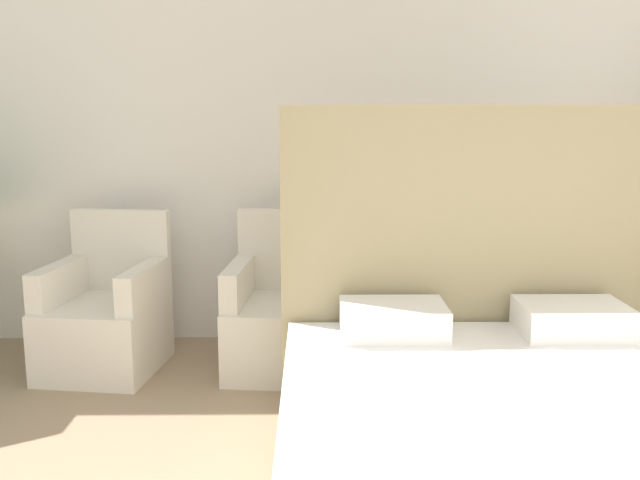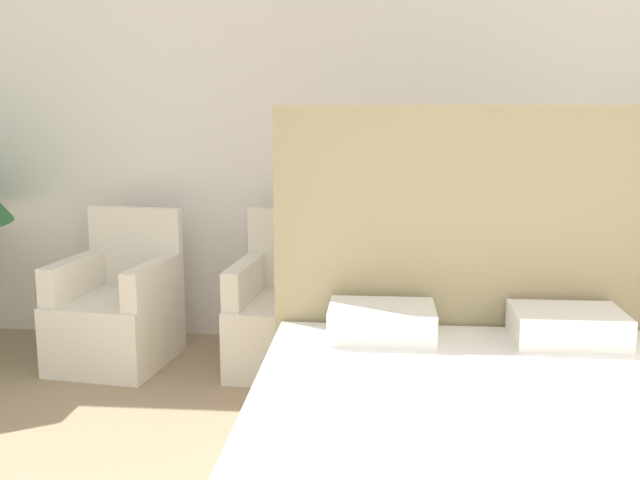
# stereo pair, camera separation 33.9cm
# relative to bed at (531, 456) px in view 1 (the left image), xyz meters

# --- Properties ---
(wall_back) EXTENTS (10.00, 0.06, 2.90)m
(wall_back) POSITION_rel_bed_xyz_m (-1.15, 2.23, 1.16)
(wall_back) COLOR white
(wall_back) RESTS_ON ground_plane
(bed) EXTENTS (1.82, 2.22, 1.50)m
(bed) POSITION_rel_bed_xyz_m (0.00, 0.00, 0.00)
(bed) COLOR #8C7A5B
(bed) RESTS_ON ground_plane
(armchair_near_window_left) EXTENTS (0.68, 0.73, 0.89)m
(armchair_near_window_left) POSITION_rel_bed_xyz_m (-1.95, 1.64, -0.01)
(armchair_near_window_left) COLOR silver
(armchair_near_window_left) RESTS_ON ground_plane
(armchair_near_window_right) EXTENTS (0.65, 0.71, 0.89)m
(armchair_near_window_right) POSITION_rel_bed_xyz_m (-0.93, 1.64, -0.01)
(armchair_near_window_right) COLOR silver
(armchair_near_window_right) RESTS_ON ground_plane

